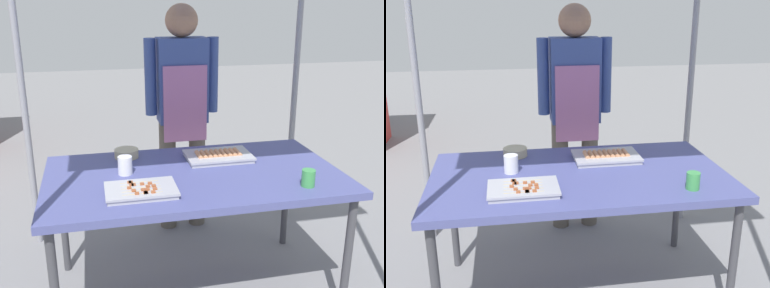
{
  "view_description": "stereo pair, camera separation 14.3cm",
  "coord_description": "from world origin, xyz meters",
  "views": [
    {
      "loc": [
        -0.52,
        -2.21,
        1.65
      ],
      "look_at": [
        0.0,
        0.05,
        0.9
      ],
      "focal_mm": 41.83,
      "sensor_mm": 36.0,
      "label": 1
    },
    {
      "loc": [
        -0.37,
        -2.24,
        1.65
      ],
      "look_at": [
        0.0,
        0.05,
        0.9
      ],
      "focal_mm": 41.83,
      "sensor_mm": 36.0,
      "label": 2
    }
  ],
  "objects": [
    {
      "name": "tray_meat_skewers",
      "position": [
        -0.31,
        -0.21,
        0.77
      ],
      "size": [
        0.35,
        0.23,
        0.04
      ],
      "color": "#ADADB2",
      "rests_on": "stall_table"
    },
    {
      "name": "drink_cup_by_wok",
      "position": [
        0.52,
        -0.3,
        0.79
      ],
      "size": [
        0.07,
        0.07,
        0.09
      ],
      "primitive_type": "cylinder",
      "color": "#3F994C",
      "rests_on": "stall_table"
    },
    {
      "name": "vendor_woman",
      "position": [
        0.1,
        0.82,
        0.97
      ],
      "size": [
        0.52,
        0.23,
        1.63
      ],
      "rotation": [
        0.0,
        0.0,
        3.14
      ],
      "color": "#595147",
      "rests_on": "ground"
    },
    {
      "name": "condiment_bowl",
      "position": [
        -0.34,
        0.34,
        0.78
      ],
      "size": [
        0.14,
        0.14,
        0.05
      ],
      "primitive_type": "cylinder",
      "color": "#BFB28C",
      "rests_on": "stall_table"
    },
    {
      "name": "drink_cup_near_edge",
      "position": [
        -0.37,
        0.07,
        0.8
      ],
      "size": [
        0.08,
        0.08,
        0.1
      ],
      "primitive_type": "cylinder",
      "color": "white",
      "rests_on": "stall_table"
    },
    {
      "name": "tray_grilled_sausages",
      "position": [
        0.19,
        0.18,
        0.77
      ],
      "size": [
        0.39,
        0.25,
        0.05
      ],
      "color": "#ADADB2",
      "rests_on": "stall_table"
    },
    {
      "name": "stall_table",
      "position": [
        0.0,
        0.0,
        0.7
      ],
      "size": [
        1.6,
        0.9,
        0.75
      ],
      "color": "#4C518C",
      "rests_on": "ground"
    }
  ]
}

